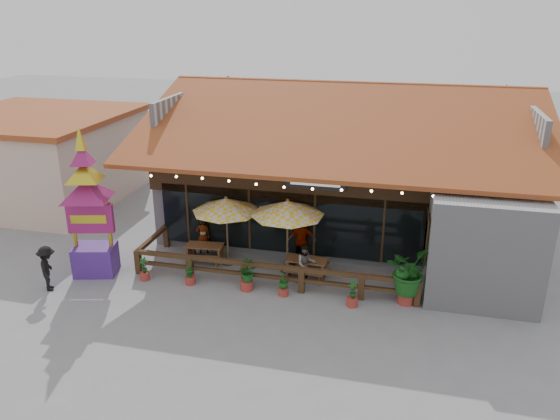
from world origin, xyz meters
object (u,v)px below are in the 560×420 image
(umbrella_left, at_px, (226,205))
(pedestrian, at_px, (48,268))
(picnic_table_right, at_px, (307,265))
(thai_sign_tower, at_px, (87,193))
(picnic_table_left, at_px, (205,250))
(umbrella_right, at_px, (288,208))
(tropical_plant, at_px, (408,272))

(umbrella_left, relative_size, pedestrian, 1.78)
(picnic_table_right, bearing_deg, thai_sign_tower, -168.65)
(picnic_table_left, bearing_deg, umbrella_left, -0.30)
(umbrella_right, bearing_deg, thai_sign_tower, -165.42)
(umbrella_right, distance_m, thai_sign_tower, 6.93)
(tropical_plant, bearing_deg, picnic_table_left, 169.30)
(tropical_plant, xyz_separation_m, pedestrian, (-11.81, -1.91, -0.34))
(picnic_table_right, relative_size, tropical_plant, 0.74)
(umbrella_left, distance_m, umbrella_right, 2.30)
(pedestrian, bearing_deg, umbrella_left, -89.51)
(picnic_table_left, height_order, picnic_table_right, picnic_table_right)
(umbrella_left, bearing_deg, picnic_table_left, 179.70)
(picnic_table_right, height_order, pedestrian, pedestrian)
(picnic_table_right, distance_m, thai_sign_tower, 8.03)
(umbrella_right, bearing_deg, tropical_plant, -17.09)
(picnic_table_right, distance_m, tropical_plant, 3.71)
(umbrella_left, bearing_deg, thai_sign_tower, -157.28)
(umbrella_left, distance_m, picnic_table_right, 3.61)
(umbrella_left, xyz_separation_m, picnic_table_left, (-0.92, 0.00, -1.89))
(umbrella_left, height_order, picnic_table_left, umbrella_left)
(umbrella_left, height_order, picnic_table_right, umbrella_left)
(picnic_table_left, distance_m, pedestrian, 5.48)
(umbrella_right, height_order, thai_sign_tower, thai_sign_tower)
(umbrella_left, xyz_separation_m, thai_sign_tower, (-4.38, -1.84, 0.72))
(umbrella_left, height_order, pedestrian, umbrella_left)
(picnic_table_right, bearing_deg, umbrella_left, 173.70)
(umbrella_right, xyz_separation_m, picnic_table_right, (0.77, -0.24, -1.99))
(umbrella_left, bearing_deg, umbrella_right, -2.45)
(picnic_table_left, relative_size, thai_sign_tower, 0.26)
(umbrella_right, relative_size, thai_sign_tower, 0.57)
(thai_sign_tower, xyz_separation_m, pedestrian, (-0.88, -1.48, -2.26))
(umbrella_left, height_order, thai_sign_tower, thai_sign_tower)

